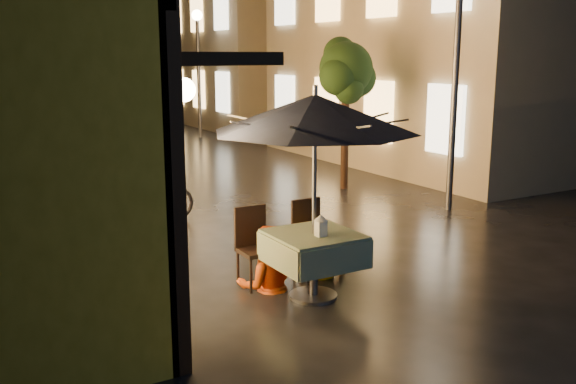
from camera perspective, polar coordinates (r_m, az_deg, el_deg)
ground at (r=8.79m, az=8.81°, el=-6.50°), size 90.00×90.00×0.00m
east_building_near at (r=18.20m, az=15.14°, el=13.70°), size 7.30×9.30×6.80m
east_building_far at (r=27.61m, az=-2.32°, el=13.94°), size 7.30×10.30×7.30m
street_tree at (r=13.40m, az=5.21°, el=10.52°), size 1.43×1.20×3.15m
streetlamp_near at (r=11.83m, az=14.79°, el=12.38°), size 0.36×0.36×4.23m
streetlamp_far at (r=22.08m, az=-8.00°, el=12.37°), size 0.36×0.36×4.23m
cafe_table at (r=7.43m, az=2.30°, el=-5.10°), size 0.99×0.99×0.78m
patio_umbrella at (r=7.13m, az=2.41°, el=6.98°), size 2.35×2.35×2.46m
cafe_chair_left at (r=7.87m, az=-3.03°, el=-4.48°), size 0.42×0.42×0.97m
cafe_chair_right at (r=8.25m, az=1.95°, el=-3.70°), size 0.42×0.42×0.97m
table_lantern at (r=7.22m, az=2.93°, el=-2.88°), size 0.16×0.16×0.25m
person_orange at (r=7.69m, az=-1.92°, el=-3.14°), size 0.89×0.78×1.52m
person_yellow at (r=8.11m, az=2.92°, el=-2.73°), size 0.93×0.54×1.42m
bicycle_0 at (r=11.03m, az=-12.94°, el=-0.35°), size 1.84×0.92×0.92m
bicycle_1 at (r=11.53m, az=-14.19°, el=0.14°), size 1.60×0.74×0.93m
bicycle_2 at (r=12.93m, az=-18.40°, el=0.94°), size 1.67×0.94×0.83m
bicycle_3 at (r=14.04m, az=-17.11°, el=2.43°), size 1.90×0.97×1.10m
bicycle_4 at (r=15.02m, az=-18.65°, el=2.71°), size 1.98×1.36×0.98m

